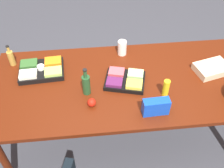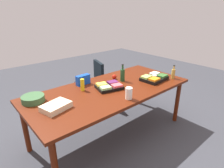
% 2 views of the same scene
% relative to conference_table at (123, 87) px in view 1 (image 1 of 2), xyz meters
% --- Properties ---
extents(ground_plane, '(10.00, 10.00, 0.00)m').
position_rel_conference_table_xyz_m(ground_plane, '(0.00, 0.00, -0.73)').
color(ground_plane, '#3A3B42').
extents(conference_table, '(2.44, 1.10, 0.80)m').
position_rel_conference_table_xyz_m(conference_table, '(0.00, 0.00, 0.00)').
color(conference_table, '#511A08').
rests_on(conference_table, ground).
extents(apple_red, '(0.08, 0.08, 0.08)m').
position_rel_conference_table_xyz_m(apple_red, '(0.31, 0.26, 0.11)').
color(apple_red, '#AD1A0D').
rests_on(apple_red, conference_table).
extents(mayo_jar, '(0.10, 0.10, 0.16)m').
position_rel_conference_table_xyz_m(mayo_jar, '(-0.04, -0.41, 0.15)').
color(mayo_jar, white).
rests_on(mayo_jar, conference_table).
extents(dressing_bottle, '(0.06, 0.06, 0.23)m').
position_rel_conference_table_xyz_m(dressing_bottle, '(1.06, -0.36, 0.16)').
color(dressing_bottle, '#BA8E3A').
rests_on(dressing_bottle, conference_table).
extents(fruit_platter, '(0.42, 0.36, 0.07)m').
position_rel_conference_table_xyz_m(fruit_platter, '(-0.02, 0.01, 0.10)').
color(fruit_platter, black).
rests_on(fruit_platter, conference_table).
extents(wine_bottle, '(0.09, 0.09, 0.28)m').
position_rel_conference_table_xyz_m(wine_bottle, '(0.34, 0.11, 0.18)').
color(wine_bottle, '#204A25').
rests_on(wine_bottle, conference_table).
extents(sheet_cake, '(0.36, 0.29, 0.07)m').
position_rel_conference_table_xyz_m(sheet_cake, '(-0.87, -0.05, 0.10)').
color(sheet_cake, beige).
rests_on(sheet_cake, conference_table).
extents(mustard_bottle, '(0.07, 0.07, 0.17)m').
position_rel_conference_table_xyz_m(mustard_bottle, '(-0.35, 0.21, 0.15)').
color(mustard_bottle, yellow).
rests_on(mustard_bottle, conference_table).
extents(veggie_tray, '(0.44, 0.33, 0.09)m').
position_rel_conference_table_xyz_m(veggie_tray, '(0.77, -0.20, 0.10)').
color(veggie_tray, black).
rests_on(veggie_tray, conference_table).
extents(chip_bag_blue, '(0.22, 0.09, 0.15)m').
position_rel_conference_table_xyz_m(chip_bag_blue, '(-0.22, 0.39, 0.14)').
color(chip_bag_blue, blue).
rests_on(chip_bag_blue, conference_table).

